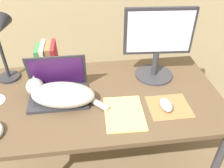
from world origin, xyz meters
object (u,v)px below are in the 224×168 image
(external_monitor, at_px, (158,42))
(computer_mouse, at_px, (166,105))
(notepad, at_px, (124,113))
(cat, at_px, (60,94))
(desk_lamp, at_px, (2,38))
(book_row, at_px, (48,61))
(laptop, at_px, (58,89))

(external_monitor, relative_size, computer_mouse, 3.96)
(computer_mouse, distance_m, notepad, 0.23)
(cat, distance_m, external_monitor, 0.62)
(external_monitor, xyz_separation_m, desk_lamp, (-0.86, 0.06, 0.06))
(book_row, bearing_deg, cat, -73.52)
(laptop, height_order, computer_mouse, laptop)
(computer_mouse, xyz_separation_m, book_row, (-0.63, 0.39, 0.08))
(desk_lamp, height_order, notepad, desk_lamp)
(computer_mouse, relative_size, desk_lamp, 0.25)
(external_monitor, height_order, book_row, external_monitor)
(cat, height_order, computer_mouse, cat)
(cat, bearing_deg, external_monitor, 18.15)
(computer_mouse, bearing_deg, desk_lamp, 156.97)
(desk_lamp, bearing_deg, notepad, -31.52)
(external_monitor, distance_m, book_row, 0.67)
(external_monitor, distance_m, computer_mouse, 0.37)
(notepad, bearing_deg, computer_mouse, 4.92)
(cat, xyz_separation_m, computer_mouse, (0.55, -0.12, -0.04))
(computer_mouse, bearing_deg, laptop, 163.09)
(laptop, height_order, notepad, laptop)
(external_monitor, bearing_deg, laptop, -167.24)
(cat, xyz_separation_m, desk_lamp, (-0.29, 0.24, 0.23))
(laptop, xyz_separation_m, desk_lamp, (-0.28, 0.19, 0.24))
(laptop, bearing_deg, external_monitor, 12.76)
(book_row, height_order, notepad, book_row)
(computer_mouse, height_order, desk_lamp, desk_lamp)
(external_monitor, bearing_deg, notepad, -127.15)
(laptop, xyz_separation_m, book_row, (-0.07, 0.22, 0.06))
(cat, distance_m, computer_mouse, 0.56)
(desk_lamp, bearing_deg, external_monitor, -3.67)
(notepad, bearing_deg, external_monitor, 52.85)
(external_monitor, height_order, desk_lamp, external_monitor)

